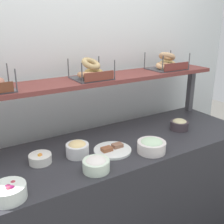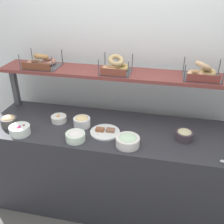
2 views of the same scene
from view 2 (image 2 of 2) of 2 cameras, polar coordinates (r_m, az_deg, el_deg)
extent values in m
plane|color=#595651|center=(2.85, -0.24, -18.34)|extent=(8.00, 8.00, 0.00)
cube|color=white|center=(2.65, 2.31, 9.04)|extent=(3.41, 0.06, 2.40)
cube|color=#2D2D33|center=(2.56, -0.26, -11.75)|extent=(2.21, 0.70, 0.85)
cube|color=#4C4C51|center=(2.82, -20.31, 5.27)|extent=(0.05, 0.05, 0.40)
cube|color=brown|center=(2.37, 1.13, 8.38)|extent=(2.17, 0.32, 0.03)
cylinder|color=#40353B|center=(2.23, 15.36, -4.94)|extent=(0.14, 0.14, 0.07)
ellipsoid|color=beige|center=(2.21, 15.45, -4.31)|extent=(0.11, 0.11, 0.05)
cylinder|color=white|center=(2.16, -7.93, -5.33)|extent=(0.16, 0.16, 0.07)
ellipsoid|color=white|center=(2.14, -7.98, -4.71)|extent=(0.12, 0.12, 0.05)
cylinder|color=#504C49|center=(2.49, -21.41, -2.05)|extent=(0.14, 0.14, 0.08)
ellipsoid|color=tan|center=(2.48, -21.55, -1.36)|extent=(0.11, 0.11, 0.06)
cylinder|color=white|center=(2.45, -11.44, -1.44)|extent=(0.14, 0.14, 0.06)
sphere|color=orange|center=(2.43, -11.73, -1.17)|extent=(0.03, 0.03, 0.03)
sphere|color=gold|center=(2.44, -11.53, -1.05)|extent=(0.03, 0.03, 0.03)
sphere|color=orange|center=(2.44, -11.48, -1.04)|extent=(0.03, 0.03, 0.03)
sphere|color=#EC8D42|center=(2.43, -11.61, -1.13)|extent=(0.03, 0.03, 0.03)
cylinder|color=white|center=(2.08, 3.41, -6.41)|extent=(0.19, 0.19, 0.07)
ellipsoid|color=#C4E5BC|center=(2.06, 3.44, -5.70)|extent=(0.15, 0.15, 0.05)
cylinder|color=white|center=(2.34, -6.54, -2.21)|extent=(0.15, 0.15, 0.08)
ellipsoid|color=#F4D48C|center=(2.32, -6.58, -1.48)|extent=(0.12, 0.12, 0.06)
cylinder|color=white|center=(2.35, -19.34, -3.71)|extent=(0.17, 0.17, 0.07)
sphere|color=#961A5A|center=(2.32, -19.51, -3.45)|extent=(0.04, 0.04, 0.04)
sphere|color=#AB3C47|center=(2.34, -18.54, -2.97)|extent=(0.03, 0.03, 0.03)
sphere|color=#8F2252|center=(2.34, -19.44, -3.16)|extent=(0.03, 0.03, 0.03)
sphere|color=#A7374D|center=(2.32, -19.65, -3.43)|extent=(0.04, 0.04, 0.04)
sphere|color=#98255A|center=(2.31, -19.39, -3.46)|extent=(0.04, 0.04, 0.04)
cylinder|color=white|center=(2.24, -1.52, -4.38)|extent=(0.25, 0.25, 0.01)
cube|color=brown|center=(2.24, -2.63, -3.83)|extent=(0.07, 0.05, 0.02)
cube|color=#90624B|center=(2.23, -0.36, -3.96)|extent=(0.07, 0.05, 0.02)
ellipsoid|color=#B7B7BC|center=(2.08, 22.95, -9.81)|extent=(0.04, 0.03, 0.01)
cube|color=#4C4C51|center=(2.58, -14.86, 9.55)|extent=(0.32, 0.24, 0.01)
cylinder|color=#4C4C51|center=(2.54, -19.40, 10.18)|extent=(0.01, 0.01, 0.14)
cylinder|color=#4C4C51|center=(2.39, -12.83, 10.05)|extent=(0.01, 0.01, 0.14)
cylinder|color=#4C4C51|center=(2.73, -17.00, 11.72)|extent=(0.01, 0.01, 0.14)
cylinder|color=#4C4C51|center=(2.59, -10.77, 11.63)|extent=(0.01, 0.01, 0.14)
cube|color=brown|center=(2.46, -16.17, 9.44)|extent=(0.27, 0.01, 0.06)
torus|color=#A57359|center=(2.57, -16.40, 10.08)|extent=(0.15, 0.14, 0.06)
torus|color=#A56C58|center=(2.58, -13.63, 10.50)|extent=(0.20, 0.20, 0.06)
torus|color=#A67746|center=(2.55, -15.12, 11.54)|extent=(0.18, 0.19, 0.08)
cube|color=#4C4C51|center=(2.35, 0.86, 8.72)|extent=(0.26, 0.24, 0.01)
cylinder|color=#4C4C51|center=(2.25, -2.93, 9.57)|extent=(0.01, 0.01, 0.14)
cylinder|color=#4C4C51|center=(2.20, 3.55, 9.13)|extent=(0.01, 0.01, 0.14)
cylinder|color=#4C4C51|center=(2.46, -1.53, 11.23)|extent=(0.01, 0.01, 0.14)
cylinder|color=#4C4C51|center=(2.42, 4.42, 10.84)|extent=(0.01, 0.01, 0.14)
cube|color=brown|center=(2.23, 0.25, 8.59)|extent=(0.22, 0.01, 0.06)
torus|color=tan|center=(2.32, -0.41, 9.37)|extent=(0.20, 0.20, 0.06)
torus|color=tan|center=(2.36, 1.99, 9.63)|extent=(0.17, 0.18, 0.05)
torus|color=tan|center=(2.32, 0.88, 11.15)|extent=(0.19, 0.19, 0.10)
cube|color=#4C4C51|center=(2.34, 18.80, 7.10)|extent=(0.30, 0.24, 0.01)
cylinder|color=#4C4C51|center=(2.19, 15.49, 8.09)|extent=(0.01, 0.01, 0.14)
cylinder|color=#4C4C51|center=(2.23, 23.04, 7.20)|extent=(0.01, 0.01, 0.14)
cylinder|color=#4C4C51|center=(2.41, 15.34, 9.89)|extent=(0.01, 0.01, 0.14)
cylinder|color=#4C4C51|center=(2.45, 22.26, 9.06)|extent=(0.01, 0.01, 0.14)
cube|color=brown|center=(2.21, 19.19, 6.89)|extent=(0.26, 0.01, 0.06)
torus|color=#DBAB78|center=(2.29, 17.67, 7.74)|extent=(0.15, 0.15, 0.06)
torus|color=tan|center=(2.36, 19.96, 8.04)|extent=(0.18, 0.18, 0.06)
torus|color=tan|center=(2.30, 19.20, 9.50)|extent=(0.20, 0.19, 0.10)
camera|label=1|loc=(1.43, -55.61, 0.60)|focal=43.31mm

